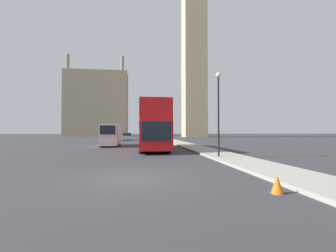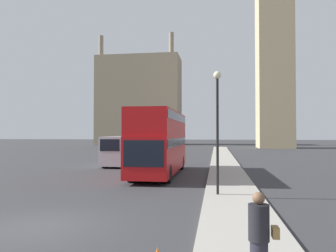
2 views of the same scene
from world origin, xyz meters
The scene contains 9 objects.
ground_plane centered at (0.00, 0.00, 0.00)m, with size 300.00×300.00×0.00m, color #333335.
sidewalk_strip centered at (6.31, 0.00, 0.07)m, with size 2.62×120.00×0.15m.
clock_tower centered at (17.36, 59.59, 36.02)m, with size 7.38×7.55×70.25m.
building_block_distant centered at (-15.40, 78.01, 11.98)m, with size 22.34×10.28×29.13m.
red_double_decker_bus centered at (1.58, 13.36, 2.50)m, with size 2.63×10.82×4.47m.
white_van centered at (-3.18, 19.35, 1.43)m, with size 2.01×6.15×2.68m.
street_lamp centered at (5.61, 5.59, 3.89)m, with size 0.36×0.36×5.68m.
parked_sedan centered at (-2.17, 37.84, 0.67)m, with size 1.82×4.38×1.48m.
traffic_cone centered at (4.32, -2.83, 0.28)m, with size 0.36×0.36×0.55m.
Camera 1 is at (0.28, -9.00, 1.84)m, focal length 24.00 mm.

